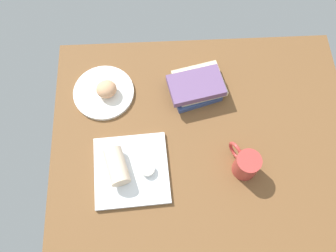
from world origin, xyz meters
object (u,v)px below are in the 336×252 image
at_px(book_stack, 196,86).
at_px(coffee_mug, 246,164).
at_px(scone_pastry, 106,89).
at_px(breakfast_wrap, 117,166).
at_px(round_plate, 104,92).
at_px(sauce_cup, 148,169).
at_px(square_plate, 131,170).

distance_m(book_stack, coffee_mug, 0.35).
height_order(scone_pastry, breakfast_wrap, breakfast_wrap).
bearing_deg(coffee_mug, scone_pastry, 146.58).
bearing_deg(round_plate, scone_pastry, -20.39).
bearing_deg(coffee_mug, sauce_cup, 179.45).
distance_m(scone_pastry, book_stack, 0.34).
relative_size(round_plate, square_plate, 0.90).
distance_m(round_plate, book_stack, 0.35).
bearing_deg(round_plate, coffee_mug, -33.05).
bearing_deg(round_plate, sauce_cup, -63.17).
bearing_deg(scone_pastry, sauce_cup, -65.09).
height_order(sauce_cup, coffee_mug, coffee_mug).
distance_m(sauce_cup, book_stack, 0.37).
height_order(breakfast_wrap, coffee_mug, coffee_mug).
xyz_separation_m(round_plate, square_plate, (0.10, -0.31, 0.00)).
height_order(square_plate, book_stack, book_stack).
bearing_deg(scone_pastry, coffee_mug, -33.42).
height_order(square_plate, breakfast_wrap, breakfast_wrap).
relative_size(square_plate, book_stack, 1.11).
distance_m(round_plate, square_plate, 0.33).
relative_size(breakfast_wrap, book_stack, 0.54).
bearing_deg(round_plate, breakfast_wrap, -79.37).
height_order(sauce_cup, book_stack, book_stack).
bearing_deg(square_plate, coffee_mug, -1.28).
relative_size(square_plate, sauce_cup, 5.22).
xyz_separation_m(square_plate, breakfast_wrap, (-0.05, 0.00, 0.04)).
relative_size(scone_pastry, breakfast_wrap, 0.61).
distance_m(square_plate, book_stack, 0.40).
height_order(round_plate, square_plate, square_plate).
bearing_deg(breakfast_wrap, scone_pastry, 82.41).
xyz_separation_m(sauce_cup, book_stack, (0.19, 0.31, 0.01)).
height_order(scone_pastry, book_stack, book_stack).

